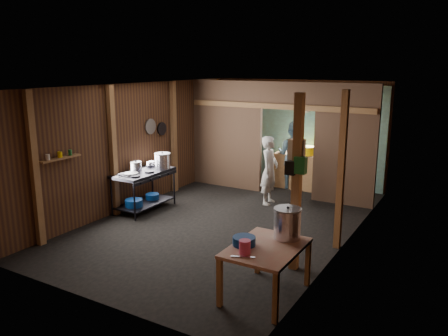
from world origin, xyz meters
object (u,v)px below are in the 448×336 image
Objects in this scene: prep_table at (266,271)px; stock_pot at (287,224)px; gas_range at (144,191)px; stove_pot_large at (163,161)px; yellow_tub at (308,151)px; cook at (269,170)px; pink_bucket at (245,247)px.

stock_pot is (0.12, 0.40, 0.55)m from prep_table.
gas_range is 3.15× the size of stock_pot.
gas_range is at bearing 152.03° from prep_table.
stock_pot is (3.66, -2.00, -0.09)m from stove_pot_large.
stove_pot_large is 0.93× the size of yellow_tub.
stock_pot is at bearing -156.04° from cook.
stock_pot is at bearing 70.77° from pink_bucket.
stove_pot_large is at bearing 141.19° from pink_bucket.
yellow_tub reaches higher than gas_range.
cook reaches higher than prep_table.
cook reaches higher than stock_pot.
stove_pot_large reaches higher than yellow_tub.
pink_bucket is 0.47× the size of yellow_tub.
cook reaches higher than stove_pot_large.
stock_pot is 1.20× the size of yellow_tub.
stove_pot_large is 0.23× the size of cook.
stock_pot is (3.83, -1.57, 0.48)m from gas_range.
stock_pot is 0.79m from pink_bucket.
cook is at bearing 118.30° from stock_pot.
cook is (-1.76, 3.28, -0.15)m from stock_pot.
stock_pot reaches higher than gas_range.
yellow_tub is (2.37, 3.23, 0.54)m from gas_range.
prep_table is at bearing -75.56° from yellow_tub.
pink_bucket is at bearing -112.31° from prep_table.
gas_range is at bearing -111.54° from stove_pot_large.
yellow_tub is at bearing 104.44° from prep_table.
pink_bucket is 4.28m from cook.
stove_pot_large reaches higher than gas_range.
stove_pot_large is 4.17m from stock_pot.
yellow_tub is (-1.34, 5.20, 0.61)m from prep_table.
gas_range is 4.20m from prep_table.
stock_pot is 2.54× the size of pink_bucket.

